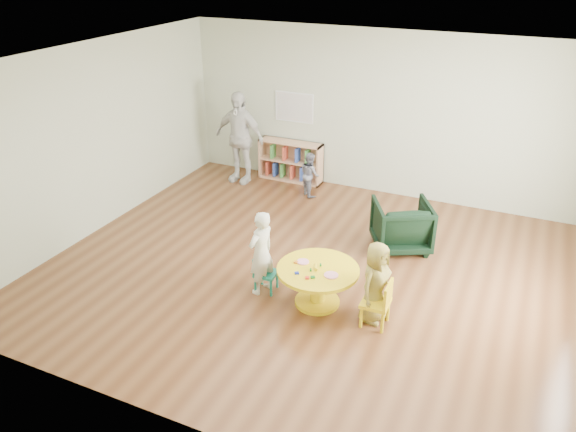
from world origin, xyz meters
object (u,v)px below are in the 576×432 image
object	(u,v)px
kid_chair_left	(263,272)
kid_chair_right	(379,302)
toddler	(310,174)
child_right	(375,282)
bookshelf	(291,161)
child_left	(261,253)
armchair	(401,225)
activity_table	(318,279)
adult_caretaker	(239,137)

from	to	relation	value
kid_chair_left	kid_chair_right	world-z (taller)	kid_chair_right
kid_chair_left	toddler	bearing A→B (deg)	-172.56
kid_chair_left	child_right	distance (m)	1.48
bookshelf	toddler	xyz separation A→B (m)	(0.60, -0.52, 0.02)
bookshelf	child_right	xyz separation A→B (m)	(2.68, -3.55, 0.14)
kid_chair_left	child_left	distance (m)	0.29
kid_chair_right	child_left	distance (m)	1.58
kid_chair_left	kid_chair_right	bearing A→B (deg)	81.95
armchair	child_right	world-z (taller)	child_right
activity_table	child_left	xyz separation A→B (m)	(-0.75, -0.04, 0.21)
kid_chair_left	child_right	xyz separation A→B (m)	(1.46, -0.01, 0.24)
activity_table	kid_chair_right	world-z (taller)	kid_chair_right
kid_chair_right	bookshelf	world-z (taller)	bookshelf
armchair	child_right	bearing A→B (deg)	66.67
kid_chair_right	child_right	world-z (taller)	child_right
activity_table	kid_chair_left	bearing A→B (deg)	-179.60
bookshelf	armchair	xyz separation A→B (m)	(2.53, -1.72, -0.00)
kid_chair_right	child_left	bearing A→B (deg)	86.56
adult_caretaker	child_right	bearing A→B (deg)	-37.77
kid_chair_left	adult_caretaker	size ratio (longest dim) A/B	0.30
bookshelf	toddler	world-z (taller)	toddler
kid_chair_right	adult_caretaker	bearing A→B (deg)	47.48
kid_chair_right	bookshelf	size ratio (longest dim) A/B	0.49
activity_table	armchair	xyz separation A→B (m)	(0.58, 1.81, 0.02)
activity_table	armchair	bearing A→B (deg)	72.35
bookshelf	kid_chair_left	bearing A→B (deg)	-71.02
child_right	kid_chair_right	bearing A→B (deg)	-121.43
activity_table	adult_caretaker	size ratio (longest dim) A/B	0.60
child_left	adult_caretaker	size ratio (longest dim) A/B	0.67
toddler	activity_table	bearing A→B (deg)	156.08
bookshelf	activity_table	bearing A→B (deg)	-61.03
kid_chair_right	toddler	bearing A→B (deg)	33.93
armchair	adult_caretaker	distance (m)	3.63
kid_chair_right	toddler	distance (m)	3.80
activity_table	adult_caretaker	xyz separation A→B (m)	(-2.78, 3.10, 0.49)
child_left	kid_chair_right	bearing A→B (deg)	103.48
kid_chair_right	toddler	size ratio (longest dim) A/B	0.76
toddler	kid_chair_left	bearing A→B (deg)	143.41
kid_chair_right	child_right	bearing A→B (deg)	42.21
kid_chair_right	child_left	size ratio (longest dim) A/B	0.53
armchair	toddler	world-z (taller)	toddler
activity_table	toddler	world-z (taller)	toddler
kid_chair_right	armchair	world-z (taller)	armchair
child_left	adult_caretaker	distance (m)	3.75
child_left	armchair	bearing A→B (deg)	160.59
activity_table	toddler	size ratio (longest dim) A/B	1.29
kid_chair_left	armchair	bearing A→B (deg)	140.02
activity_table	bookshelf	world-z (taller)	bookshelf
child_left	child_right	bearing A→B (deg)	106.99
activity_table	kid_chair_left	world-z (taller)	activity_table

